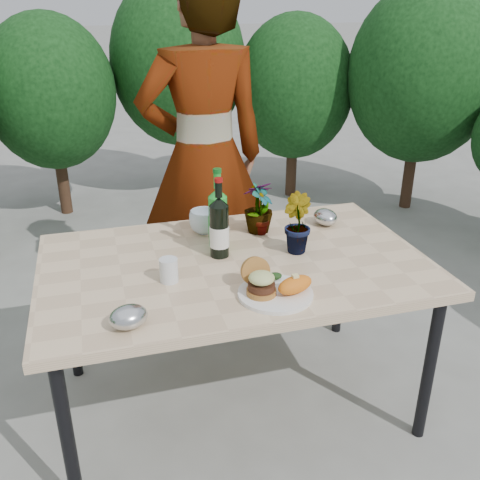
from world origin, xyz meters
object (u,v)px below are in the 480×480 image
object	(u,v)px
patio_table	(235,273)
person	(204,158)
dinner_plate	(275,294)
wine_bottle	(219,228)

from	to	relation	value
patio_table	person	bearing A→B (deg)	86.36
patio_table	dinner_plate	xyz separation A→B (m)	(0.07, -0.32, 0.06)
dinner_plate	wine_bottle	distance (m)	0.42
person	wine_bottle	bearing A→B (deg)	79.75
patio_table	person	world-z (taller)	person
wine_bottle	patio_table	bearing A→B (deg)	-56.31
patio_table	dinner_plate	world-z (taller)	dinner_plate
wine_bottle	person	size ratio (longest dim) A/B	0.18
wine_bottle	person	world-z (taller)	person
patio_table	wine_bottle	xyz separation A→B (m)	(-0.05, 0.07, 0.18)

